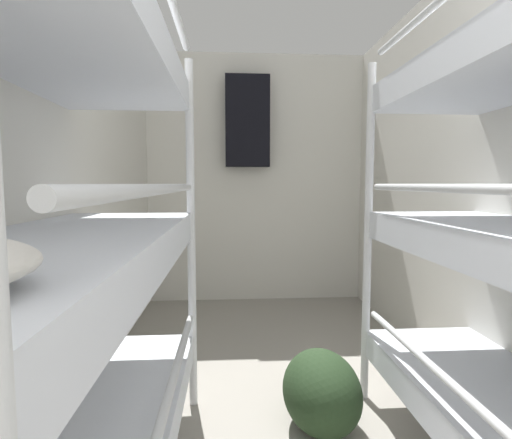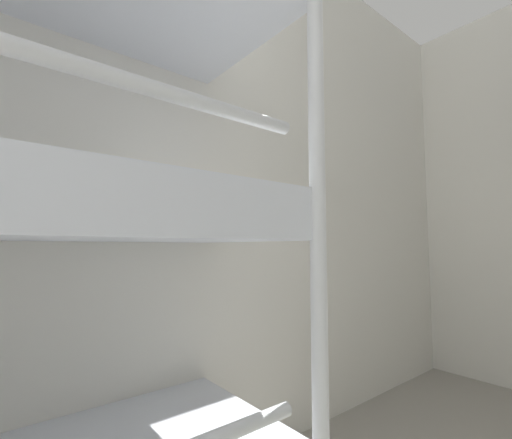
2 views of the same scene
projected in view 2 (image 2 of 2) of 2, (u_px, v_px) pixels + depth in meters
wall_left at (154, 154)px, 1.32m from camera, size 0.06×4.52×2.55m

